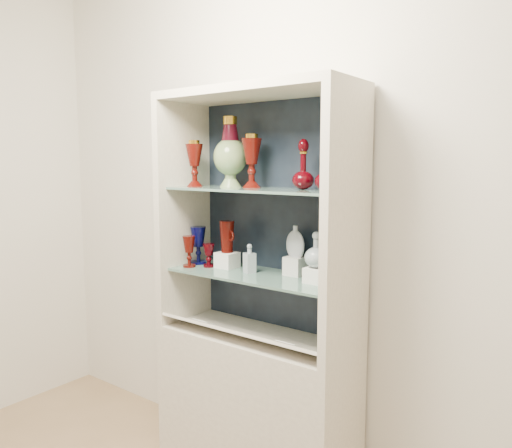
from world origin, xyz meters
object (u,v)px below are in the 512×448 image
Objects in this scene: pedestal_lamp_left at (194,163)px; pedestal_lamp_right at (252,161)px; ruby_decanter_a at (303,161)px; lidded_bowl at (335,182)px; enamel_urn at (230,152)px; clear_round_decanter at (316,251)px; ruby_decanter_b at (326,165)px; ruby_pitcher at (227,237)px; ruby_goblet_tall at (189,251)px; clear_square_bottle at (250,258)px; flat_flask at (295,241)px; cameo_medallion at (339,247)px; cobalt_goblet at (198,245)px; ruby_goblet_small at (209,255)px.

pedestal_lamp_left is 0.91× the size of pedestal_lamp_right.
ruby_decanter_a reaches higher than lidded_bowl.
enamel_urn reaches higher than clear_round_decanter.
ruby_decanter_b reaches higher than ruby_pitcher.
ruby_goblet_tall reaches higher than clear_square_bottle.
enamel_urn is at bearing 68.16° from ruby_pitcher.
clear_round_decanter is at bearing -16.40° from flat_flask.
ruby_goblet_tall is 1.04× the size of flat_flask.
ruby_goblet_tall is (-0.62, -0.12, -0.47)m from ruby_decanter_a.
pedestal_lamp_right is 2.20× the size of cameo_medallion.
cobalt_goblet is 1.64× the size of ruby_goblet_small.
lidded_bowl is at bearing -9.04° from enamel_urn.
pedestal_lamp_right is at bearing 12.37° from pedestal_lamp_left.
ruby_goblet_tall is at bearing -128.48° from ruby_pitcher.
ruby_goblet_tall is 0.35m from clear_square_bottle.
ruby_goblet_small is at bearing 36.16° from ruby_goblet_tall.
enamel_urn is 2.45× the size of clear_square_bottle.
ruby_decanter_b is 1.85× the size of ruby_goblet_small.
ruby_goblet_small is at bearing -173.98° from ruby_decanter_a.
pedestal_lamp_right is at bearing 174.65° from ruby_decanter_b.
ruby_decanter_a is 1.78× the size of clear_square_bottle.
ruby_goblet_small is (-0.75, 0.04, -0.40)m from lidded_bowl.
ruby_decanter_a is at bearing 155.33° from lidded_bowl.
clear_round_decanter is (0.70, 0.05, -0.39)m from pedestal_lamp_left.
pedestal_lamp_right is 0.15m from enamel_urn.
pedestal_lamp_left is at bearing -167.63° from pedestal_lamp_right.
ruby_pitcher is at bearing 170.59° from clear_square_bottle.
flat_flask is at bearing 152.07° from lidded_bowl.
flat_flask is (0.21, 0.09, 0.10)m from clear_square_bottle.
lidded_bowl is 0.57× the size of clear_round_decanter.
ruby_goblet_tall is 0.80m from cameo_medallion.
ruby_pitcher is (0.17, 0.11, 0.08)m from ruby_goblet_tall.
lidded_bowl reaches higher than cobalt_goblet.
ruby_goblet_small is at bearing 10.28° from pedestal_lamp_left.
ruby_decanter_b is 0.39m from cameo_medallion.
clear_square_bottle is at bearing -146.50° from flat_flask.
cameo_medallion is at bearing 80.44° from ruby_decanter_b.
ruby_goblet_tall is at bearing -152.98° from flat_flask.
ruby_decanter_a is 2.17× the size of cameo_medallion.
ruby_decanter_b is at bearing -17.63° from clear_round_decanter.
ruby_decanter_a is 0.78m from ruby_goblet_tall.
flat_flask reaches higher than ruby_goblet_small.
ruby_pitcher reaches higher than ruby_goblet_tall.
ruby_decanter_b reaches higher than ruby_goblet_tall.
pedestal_lamp_right is 2.92× the size of lidded_bowl.
pedestal_lamp_right is 0.30m from ruby_decanter_a.
ruby_goblet_small is (0.10, -0.03, -0.04)m from cobalt_goblet.
ruby_decanter_b is at bearing 5.67° from ruby_goblet_tall.
ruby_goblet_tall is 0.10m from ruby_goblet_small.
cameo_medallion is (0.23, 0.00, -0.01)m from flat_flask.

